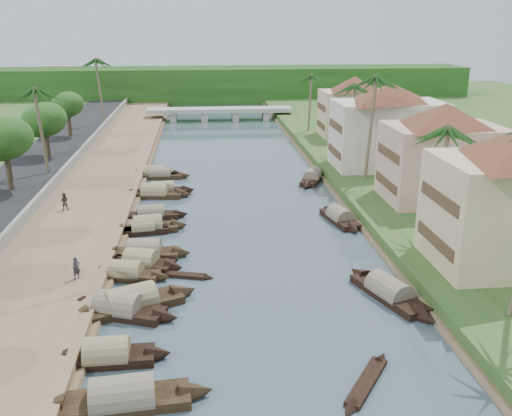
{
  "coord_description": "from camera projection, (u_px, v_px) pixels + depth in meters",
  "views": [
    {
      "loc": [
        -3.83,
        -39.28,
        18.4
      ],
      "look_at": [
        1.05,
        10.46,
        2.0
      ],
      "focal_mm": 40.0,
      "sensor_mm": 36.0,
      "label": 1
    }
  ],
  "objects": [
    {
      "name": "ground",
      "position": [
        256.0,
        276.0,
        43.24
      ],
      "size": [
        220.0,
        220.0,
        0.0
      ],
      "primitive_type": "plane",
      "color": "#3A4D57",
      "rests_on": "ground"
    },
    {
      "name": "left_bank",
      "position": [
        88.0,
        199.0,
        60.54
      ],
      "size": [
        10.0,
        180.0,
        0.8
      ],
      "primitive_type": "cube",
      "color": "brown",
      "rests_on": "ground"
    },
    {
      "name": "right_bank",
      "position": [
        407.0,
        189.0,
        63.73
      ],
      "size": [
        16.0,
        180.0,
        1.2
      ],
      "primitive_type": "cube",
      "color": "#2A4D1F",
      "rests_on": "ground"
    },
    {
      "name": "road",
      "position": [
        5.0,
        199.0,
        59.65
      ],
      "size": [
        8.0,
        180.0,
        1.4
      ],
      "primitive_type": "cube",
      "color": "black",
      "rests_on": "ground"
    },
    {
      "name": "retaining_wall",
      "position": [
        46.0,
        192.0,
        59.85
      ],
      "size": [
        0.4,
        180.0,
        1.1
      ],
      "primitive_type": "cube",
      "color": "gray",
      "rests_on": "left_bank"
    },
    {
      "name": "treeline",
      "position": [
        215.0,
        84.0,
        136.55
      ],
      "size": [
        120.0,
        14.0,
        8.0
      ],
      "color": "#183C10",
      "rests_on": "ground"
    },
    {
      "name": "bridge",
      "position": [
        220.0,
        111.0,
        110.78
      ],
      "size": [
        28.0,
        4.0,
        2.4
      ],
      "color": "#9E9F94",
      "rests_on": "ground"
    },
    {
      "name": "building_mid",
      "position": [
        443.0,
        152.0,
        56.42
      ],
      "size": [
        14.11,
        14.11,
        9.7
      ],
      "color": "#D2AE94",
      "rests_on": "right_bank"
    },
    {
      "name": "building_far",
      "position": [
        388.0,
        125.0,
        69.49
      ],
      "size": [
        15.59,
        15.59,
        10.2
      ],
      "color": "beige",
      "rests_on": "right_bank"
    },
    {
      "name": "building_distant",
      "position": [
        353.0,
        106.0,
        88.65
      ],
      "size": [
        12.62,
        12.62,
        9.2
      ],
      "color": "beige",
      "rests_on": "right_bank"
    },
    {
      "name": "sampan_0",
      "position": [
        123.0,
        399.0,
        28.51
      ],
      "size": [
        9.5,
        2.74,
        2.43
      ],
      "rotation": [
        0.0,
        0.0,
        0.09
      ],
      "color": "black",
      "rests_on": "ground"
    },
    {
      "name": "sampan_1",
      "position": [
        107.0,
        356.0,
        32.2
      ],
      "size": [
        7.42,
        2.04,
        2.2
      ],
      "rotation": [
        0.0,
        0.0,
        0.02
      ],
      "color": "black",
      "rests_on": "ground"
    },
    {
      "name": "sampan_2",
      "position": [
        131.0,
        304.0,
        38.13
      ],
      "size": [
        9.59,
        5.8,
        2.5
      ],
      "rotation": [
        0.0,
        0.0,
        0.43
      ],
      "color": "black",
      "rests_on": "ground"
    },
    {
      "name": "sampan_3",
      "position": [
        119.0,
        309.0,
        37.42
      ],
      "size": [
        8.71,
        4.72,
        2.31
      ],
      "rotation": [
        0.0,
        0.0,
        -0.36
      ],
      "color": "black",
      "rests_on": "ground"
    },
    {
      "name": "sampan_4",
      "position": [
        126.0,
        274.0,
        42.7
      ],
      "size": [
        7.09,
        3.16,
        2.01
      ],
      "rotation": [
        0.0,
        0.0,
        -0.25
      ],
      "color": "black",
      "rests_on": "ground"
    },
    {
      "name": "sampan_5",
      "position": [
        141.0,
        263.0,
        44.56
      ],
      "size": [
        7.29,
        3.9,
        2.27
      ],
      "rotation": [
        0.0,
        0.0,
        -0.32
      ],
      "color": "black",
      "rests_on": "ground"
    },
    {
      "name": "sampan_6",
      "position": [
        145.0,
        252.0,
        46.6
      ],
      "size": [
        7.82,
        2.3,
        2.3
      ],
      "rotation": [
        0.0,
        0.0,
        -0.06
      ],
      "color": "black",
      "rests_on": "ground"
    },
    {
      "name": "sampan_7",
      "position": [
        143.0,
        230.0,
        51.75
      ],
      "size": [
        6.29,
        2.0,
        1.72
      ],
      "rotation": [
        0.0,
        0.0,
        0.12
      ],
      "color": "black",
      "rests_on": "ground"
    },
    {
      "name": "sampan_8",
      "position": [
        148.0,
        227.0,
        52.29
      ],
      "size": [
        7.67,
        3.07,
        2.31
      ],
      "rotation": [
        0.0,
        0.0,
        0.18
      ],
      "color": "black",
      "rests_on": "ground"
    },
    {
      "name": "sampan_9",
      "position": [
        151.0,
        215.0,
        55.74
      ],
      "size": [
        7.43,
        1.75,
        1.92
      ],
      "rotation": [
        0.0,
        0.0,
        0.03
      ],
      "color": "black",
      "rests_on": "ground"
    },
    {
      "name": "sampan_10",
      "position": [
        155.0,
        193.0,
        62.56
      ],
      "size": [
        8.45,
        2.66,
        2.28
      ],
      "rotation": [
        0.0,
        0.0,
        -0.11
      ],
      "color": "black",
      "rests_on": "ground"
    },
    {
      "name": "sampan_11",
      "position": [
        163.0,
        191.0,
        63.59
      ],
      "size": [
        7.49,
        2.51,
        2.13
      ],
      "rotation": [
        0.0,
        0.0,
        0.12
      ],
      "color": "black",
      "rests_on": "ground"
    },
    {
      "name": "sampan_12",
      "position": [
        160.0,
        175.0,
        69.99
      ],
      "size": [
        7.7,
        1.78,
        1.87
      ],
      "rotation": [
        0.0,
        0.0,
        -0.05
      ],
      "color": "black",
      "rests_on": "ground"
    },
    {
      "name": "sampan_13",
      "position": [
        155.0,
        174.0,
        70.63
      ],
      "size": [
        7.79,
        2.29,
        2.12
      ],
      "rotation": [
        0.0,
        0.0,
        -0.09
      ],
      "color": "black",
      "rests_on": "ground"
    },
    {
      "name": "sampan_14",
      "position": [
        389.0,
        293.0,
        39.7
      ],
      "size": [
        4.84,
        9.44,
        2.27
      ],
      "rotation": [
        0.0,
        0.0,
        1.92
      ],
      "color": "black",
      "rests_on": "ground"
    },
    {
      "name": "sampan_15",
      "position": [
        340.0,
        218.0,
        54.8
      ],
      "size": [
        3.19,
        8.09,
        2.14
      ],
      "rotation": [
        0.0,
        0.0,
        1.77
      ],
      "color": "black",
      "rests_on": "ground"
    },
    {
      "name": "sampan_16",
      "position": [
        313.0,
        177.0,
        68.99
      ],
      "size": [
        4.97,
        8.97,
        2.2
      ],
      "rotation": [
        0.0,
        0.0,
        1.18
      ],
      "color": "black",
      "rests_on": "ground"
    },
    {
      "name": "canoe_0",
      "position": [
        367.0,
        382.0,
        30.35
      ],
      "size": [
        4.37,
        5.85,
        0.86
      ],
      "rotation": [
        0.0,
        0.0,
        0.97
      ],
      "color": "black",
      "rests_on": "ground"
    },
    {
      "name": "canoe_1",
      "position": [
        185.0,
        276.0,
        43.06
      ],
      "size": [
        4.53,
        1.96,
        0.73
      ],
      "rotation": [
        0.0,
        0.0,
        -0.28
      ],
      "color": "black",
      "rests_on": "ground"
    },
    {
      "name": "canoe_2",
      "position": [
        139.0,
        215.0,
        56.64
      ],
      "size": [
        6.33,
        1.57,
        0.91
      ],
      "rotation": [
        0.0,
        0.0,
        -0.11
      ],
      "color": "black",
      "rests_on": "ground"
    },
    {
      "name": "palm_1",
      "position": [
        445.0,
        131.0,
        46.35
      ],
      "size": [
        3.2,
        3.2,
        10.43
      ],
      "color": "#73614C",
      "rests_on": "ground"
    },
    {
      "name": "palm_2",
      "position": [
        372.0,
        80.0,
        62.12
      ],
      "size": [
        3.2,
        3.2,
        12.99
      ],
      "color": "#73614C",
      "rests_on": "ground"
    },
    {
      "name": "palm_3",
      "position": [
        349.0,
        87.0,
        75.82
      ],
      "size": [
        3.2,
        3.2,
        10.6
      ],
      "color": "#73614C",
      "rests_on": "ground"
    },
    {
      "name": "palm_6",
      "position": [
        38.0,
        91.0,
        64.34
      ],
      "size": [
        3.2,
        3.2,
        11.29
      ],
      "color": "#73614C",
      "rests_on": "ground"
    },
    {
      "name": "palm_7",
      "position": [
        310.0,
        77.0,
        91.62
      ],
      "size": [
        3.2,
        3.2,
        10.44
      ],
      "color": "#73614C",
      "rests_on": "ground"
    },
    {
      "name": "palm_8",
      "position": [
        99.0,
        61.0,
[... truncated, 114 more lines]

